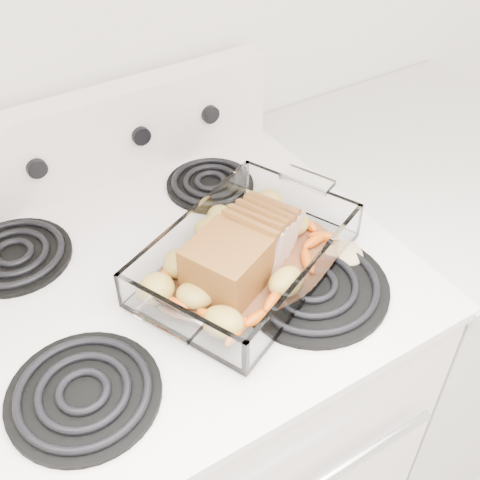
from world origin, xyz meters
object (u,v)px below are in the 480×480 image
counter_right (406,304)px  electric_range (178,422)px  baking_dish (247,261)px  pork_roast (235,251)px

counter_right → electric_range: bearing=179.9°
counter_right → baking_dish: bearing=-172.0°
baking_dish → pork_roast: (-0.02, -0.00, 0.03)m
baking_dish → pork_roast: bearing=155.8°
counter_right → baking_dish: baking_dish is taller
counter_right → pork_roast: size_ratio=4.21×
electric_range → pork_roast: electric_range is taller
electric_range → baking_dish: 0.50m
electric_range → baking_dish: (0.12, -0.08, 0.48)m
pork_roast → counter_right: bearing=23.0°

